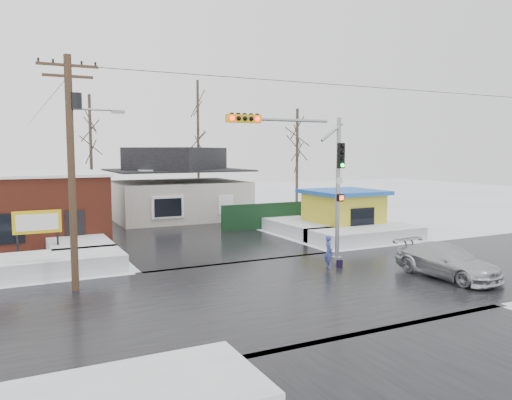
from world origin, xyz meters
name	(u,v)px	position (x,y,z in m)	size (l,w,h in m)	color
ground	(299,288)	(0.00, 0.00, 0.00)	(120.00, 120.00, 0.00)	white
road_ns	(299,287)	(0.00, 0.00, 0.01)	(10.00, 120.00, 0.02)	black
road_ew	(299,287)	(0.00, 0.00, 0.01)	(120.00, 10.00, 0.02)	black
snowbank_nw	(42,265)	(-9.00, 7.00, 0.40)	(7.00, 3.00, 0.80)	white
snowbank_ne	(366,235)	(9.00, 7.00, 0.40)	(7.00, 3.00, 0.80)	white
snowbank_nside_w	(75,243)	(-7.00, 12.00, 0.40)	(3.00, 8.00, 0.80)	white
snowbank_nside_e	(295,226)	(7.00, 12.00, 0.40)	(3.00, 8.00, 0.80)	white
traffic_signal	(311,170)	(2.43, 2.97, 4.54)	(6.05, 0.68, 7.00)	gray
utility_pole	(73,159)	(-7.93, 3.50, 5.11)	(3.15, 0.44, 9.00)	#382619
marquee_sign	(37,224)	(-9.00, 9.49, 1.92)	(2.20, 0.21, 2.55)	black
house	(177,186)	(2.00, 22.00, 2.62)	(10.40, 8.40, 5.76)	beige
kiosk	(343,211)	(9.50, 9.99, 1.46)	(4.60, 4.60, 2.88)	gold
fence	(274,215)	(6.50, 14.00, 0.90)	(8.00, 0.12, 1.80)	black
tree_far_left	(90,120)	(-4.00, 26.00, 7.95)	(3.00, 3.00, 10.00)	#332821
tree_far_mid	(198,107)	(6.00, 28.00, 9.54)	(3.00, 3.00, 12.00)	#332821
tree_far_right	(297,131)	(12.00, 20.00, 7.16)	(3.00, 3.00, 9.00)	#332821
pedestrian	(329,252)	(2.95, 2.20, 0.76)	(0.56, 0.37, 1.53)	#3947A0
car	(447,262)	(6.53, -1.46, 0.70)	(1.95, 4.81, 1.39)	#B9BDC1
shopping_bag	(340,264)	(3.49, 2.07, 0.17)	(0.28, 0.12, 0.35)	black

